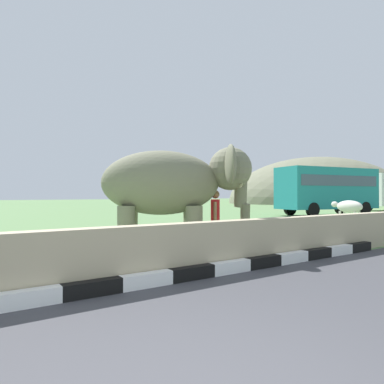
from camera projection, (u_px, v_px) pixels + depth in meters
name	position (u px, v px, depth m)	size (l,w,h in m)	color
striped_curb	(61.00, 294.00, 4.88)	(16.20, 0.20, 0.24)	white
barrier_parapet	(187.00, 249.00, 6.45)	(28.00, 0.36, 1.00)	tan
elephant	(174.00, 184.00, 9.10)	(3.95, 3.44, 2.81)	#717159
person_handler	(215.00, 217.00, 9.42)	(0.48, 0.56, 1.66)	navy
bus_teal	(327.00, 187.00, 25.65)	(8.31, 3.79, 3.50)	teal
cow_near	(349.00, 207.00, 18.38)	(0.73, 1.91, 1.23)	beige
hill_east	(319.00, 203.00, 65.18)	(36.83, 29.46, 17.23)	#6D6F57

